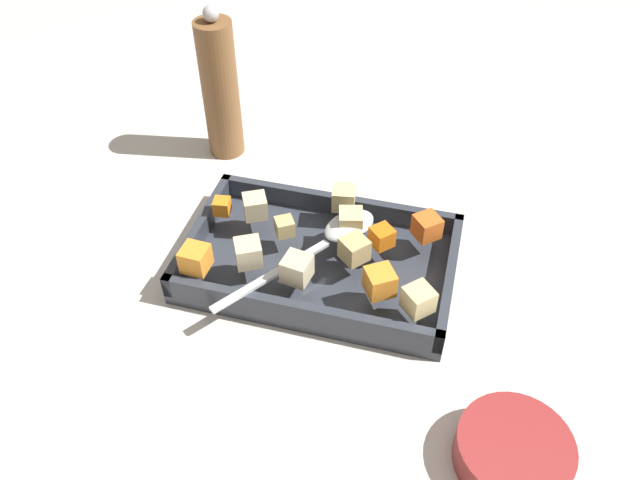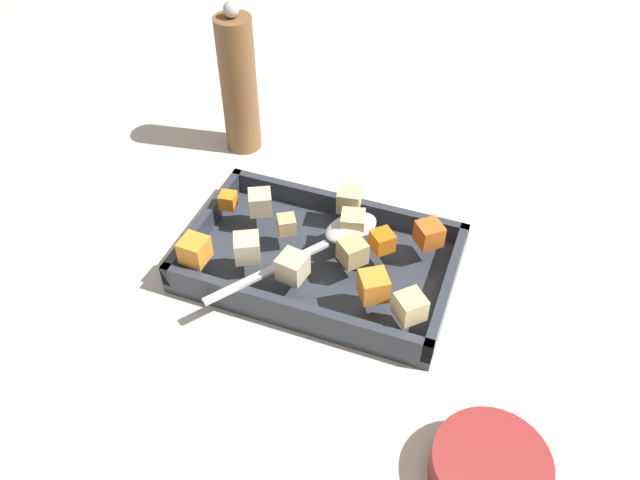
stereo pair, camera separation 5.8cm
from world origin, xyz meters
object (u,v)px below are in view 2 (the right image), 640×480
object	(u,v)px
pepper_mill	(239,85)
baking_dish	(320,263)
small_prep_bowl	(489,469)
serving_spoon	(343,232)

from	to	relation	value
pepper_mill	baking_dish	bearing A→B (deg)	-45.72
pepper_mill	small_prep_bowl	bearing A→B (deg)	-42.41
baking_dish	serving_spoon	bearing A→B (deg)	48.51
baking_dish	small_prep_bowl	size ratio (longest dim) A/B	2.96
baking_dish	small_prep_bowl	bearing A→B (deg)	-39.34
baking_dish	small_prep_bowl	distance (m)	0.34
serving_spoon	baking_dish	bearing A→B (deg)	-6.35
serving_spoon	pepper_mill	xyz separation A→B (m)	(-0.24, 0.20, 0.06)
small_prep_bowl	serving_spoon	bearing A→B (deg)	134.97
serving_spoon	pepper_mill	world-z (taller)	pepper_mill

